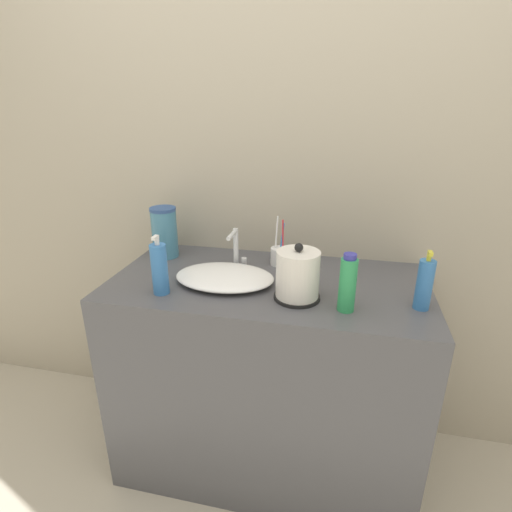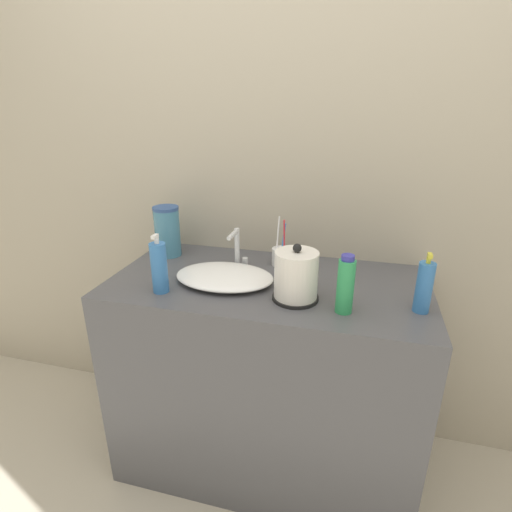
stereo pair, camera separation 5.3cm
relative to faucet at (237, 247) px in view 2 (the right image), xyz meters
The scene contains 10 objects.
wall_back 0.41m from the faucet, 56.04° to the left, with size 6.00×0.04×2.60m.
vanity_counter 0.58m from the faucet, 33.31° to the right, with size 1.25×0.63×0.92m.
sink_basin 0.17m from the faucet, 92.11° to the right, with size 0.39×0.28×0.05m.
faucet is the anchor object (origin of this frame).
electric_kettle 0.37m from the faucet, 38.74° to the right, with size 0.17×0.17×0.21m.
toothbrush_cup 0.19m from the faucet, 22.49° to the left, with size 0.08×0.08×0.21m.
lotion_bottle 0.36m from the faucet, 124.76° to the right, with size 0.06×0.06×0.23m.
shampoo_bottle 0.54m from the faucet, 31.35° to the right, with size 0.06×0.06×0.21m.
mouthwash_bottle 0.74m from the faucet, 16.44° to the right, with size 0.05×0.05×0.21m.
water_pitcher 0.36m from the faucet, behind, with size 0.12×0.12×0.23m.
Camera 2 is at (0.32, -1.09, 1.58)m, focal length 28.00 mm.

